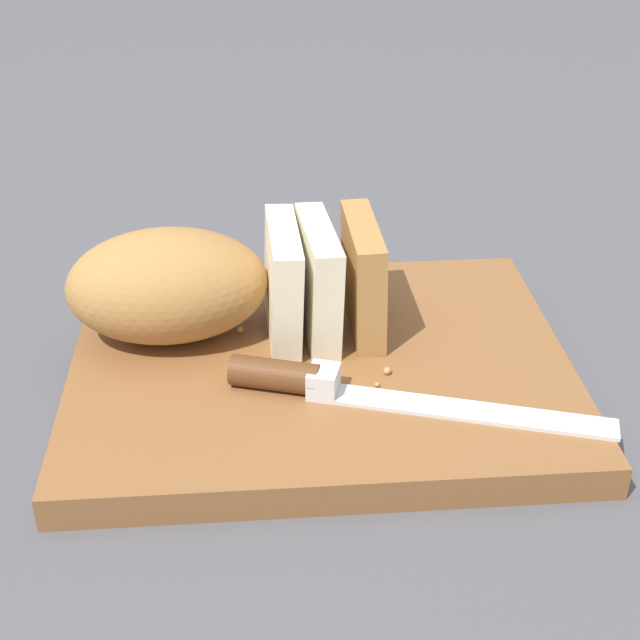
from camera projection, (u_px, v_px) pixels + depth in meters
ground_plane at (320, 382)px, 0.68m from camera, size 3.00×3.00×0.00m
cutting_board at (320, 369)px, 0.67m from camera, size 0.37×0.30×0.02m
bread_loaf at (214, 284)px, 0.67m from camera, size 0.24×0.11×0.09m
bread_knife at (329, 385)px, 0.62m from camera, size 0.26×0.09×0.02m
crumb_near_knife at (377, 385)px, 0.63m from camera, size 0.00×0.00×0.00m
crumb_near_loaf at (387, 371)px, 0.64m from camera, size 0.01×0.01×0.01m
crumb_stray_left at (240, 329)px, 0.69m from camera, size 0.01×0.01×0.01m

